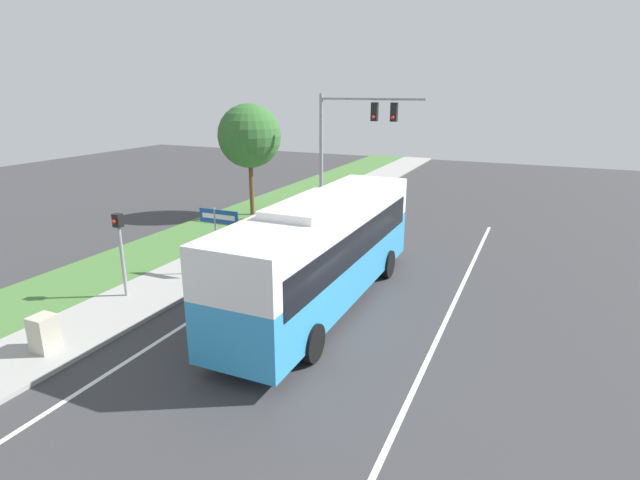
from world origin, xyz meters
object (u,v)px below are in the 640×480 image
object	(u,v)px
signal_gantry	(350,133)
pedestrian_signal	(120,242)
bus	(324,246)
street_sign	(218,226)
utility_cabinet	(44,333)

from	to	relation	value
signal_gantry	pedestrian_signal	world-z (taller)	signal_gantry
signal_gantry	pedestrian_signal	bearing A→B (deg)	-104.38
bus	pedestrian_signal	world-z (taller)	bus
signal_gantry	street_sign	distance (m)	10.04
utility_cabinet	signal_gantry	bearing A→B (deg)	81.63
bus	pedestrian_signal	distance (m)	6.77
bus	utility_cabinet	xyz separation A→B (m)	(-5.54, -5.98, -1.43)
signal_gantry	utility_cabinet	world-z (taller)	signal_gantry
bus	pedestrian_signal	size ratio (longest dim) A/B	3.65
bus	utility_cabinet	distance (m)	8.28
street_sign	utility_cabinet	bearing A→B (deg)	-97.14
pedestrian_signal	bus	bearing A→B (deg)	19.61
signal_gantry	bus	bearing A→B (deg)	-73.17
signal_gantry	street_sign	bearing A→B (deg)	-99.25
pedestrian_signal	street_sign	xyz separation A→B (m)	(1.69, 3.10, -0.06)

